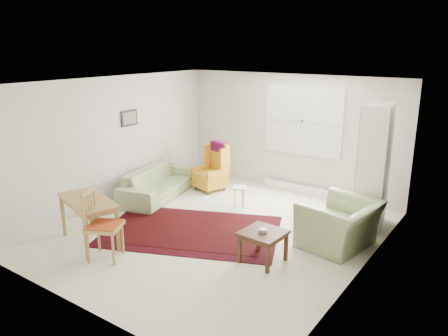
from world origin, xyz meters
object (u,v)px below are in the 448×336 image
Objects in this scene: wingback_chair at (210,167)px; desk at (89,221)px; coffee_table at (263,246)px; cabinet at (374,167)px; armchair at (340,220)px; sofa at (158,177)px; stool at (240,197)px; desk_chair at (104,225)px.

wingback_chair is 3.23m from desk.
desk is (0.03, -3.23, -0.15)m from wingback_chair.
desk reaches higher than coffee_table.
cabinet reaches higher than desk.
cabinet reaches higher than wingback_chair.
coffee_table is at bearing -118.83° from cabinet.
coffee_table is at bearing -22.72° from armchair.
desk is at bearing -74.73° from wingback_chair.
wingback_chair reaches higher than desk.
cabinet is at bearing 15.55° from wingback_chair.
sofa is at bearing -81.71° from armchair.
wingback_chair is 1.79× the size of coffee_table.
cabinet is at bearing 68.75° from coffee_table.
armchair reaches higher than coffee_table.
coffee_table reaches higher than stool.
wingback_chair is at bearing -97.66° from armchair.
sofa is 3.56× the size of coffee_table.
wingback_chair is at bearing 157.06° from stool.
sofa is at bearing 106.11° from desk.
desk_chair is at bearing -17.60° from desk.
desk is at bearing -178.29° from sofa.
desk reaches higher than stool.
cabinet is at bearing -177.65° from armchair.
desk_chair is (0.61, -0.19, 0.16)m from desk.
sofa is 1.76× the size of desk.
sofa reaches higher than coffee_table.
wingback_chair reaches higher than armchair.
coffee_table is 2.53m from cabinet.
desk_chair is at bearing -38.69° from armchair.
desk is at bearing -143.91° from cabinet.
coffee_table is (3.23, -1.24, -0.18)m from sofa.
armchair is at bearing 57.44° from coffee_table.
stool is at bearing -36.00° from desk_chair.
sofa is at bearing 159.04° from coffee_table.
stool is 0.34× the size of desk.
wingback_chair is 2.58× the size of stool.
sofa is 5.12× the size of stool.
armchair is 1.07× the size of desk_chair.
desk_chair reaches higher than desk.
stool is 0.38× the size of desk_chair.
coffee_table is (2.60, -2.18, -0.28)m from wingback_chair.
stool is at bearing -175.41° from cabinet.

